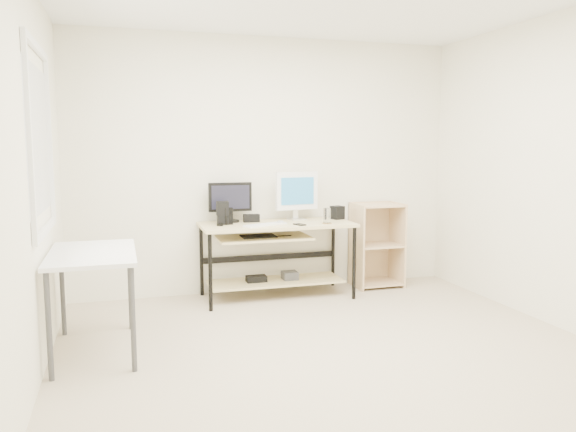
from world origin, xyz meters
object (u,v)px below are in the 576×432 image
(desk, at_px, (274,244))
(white_imac, at_px, (297,192))
(side_table, at_px, (93,262))
(black_monitor, at_px, (230,199))
(audio_controller, at_px, (228,216))
(shelf_unit, at_px, (375,244))

(desk, relative_size, white_imac, 3.04)
(side_table, height_order, black_monitor, black_monitor)
(black_monitor, relative_size, audio_controller, 2.62)
(side_table, relative_size, black_monitor, 2.32)
(black_monitor, xyz_separation_m, white_imac, (0.69, -0.03, 0.06))
(white_imac, bearing_deg, audio_controller, -178.05)
(white_imac, bearing_deg, black_monitor, 168.45)
(side_table, bearing_deg, desk, 32.65)
(desk, xyz_separation_m, side_table, (-1.65, -1.06, 0.13))
(desk, height_order, side_table, same)
(white_imac, bearing_deg, shelf_unit, -9.66)
(audio_controller, bearing_deg, white_imac, -4.85)
(side_table, relative_size, audio_controller, 6.08)
(white_imac, bearing_deg, desk, -158.33)
(desk, distance_m, white_imac, 0.60)
(desk, relative_size, audio_controller, 9.11)
(shelf_unit, distance_m, audio_controller, 1.68)
(desk, height_order, shelf_unit, shelf_unit)
(side_table, height_order, audio_controller, audio_controller)
(shelf_unit, relative_size, audio_controller, 5.47)
(side_table, xyz_separation_m, shelf_unit, (2.83, 1.22, -0.22))
(shelf_unit, height_order, audio_controller, audio_controller)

